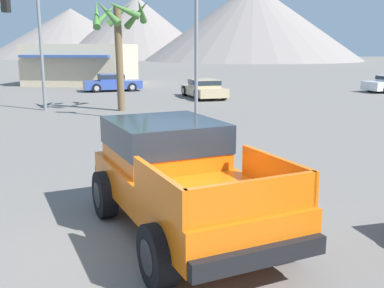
{
  "coord_description": "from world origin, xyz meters",
  "views": [
    {
      "loc": [
        1.5,
        -6.91,
        3.09
      ],
      "look_at": [
        0.46,
        1.11,
        1.35
      ],
      "focal_mm": 42.0,
      "sensor_mm": 36.0,
      "label": 1
    }
  ],
  "objects": [
    {
      "name": "ground_plane",
      "position": [
        0.0,
        0.0,
        0.0
      ],
      "size": [
        320.0,
        320.0,
        0.0
      ],
      "primitive_type": "plane",
      "color": "slate"
    },
    {
      "name": "parked_car_tan",
      "position": [
        -1.41,
        21.13,
        0.6
      ],
      "size": [
        3.41,
        4.69,
        1.16
      ],
      "rotation": [
        0.0,
        0.0,
        0.42
      ],
      "color": "tan",
      "rests_on": "ground_plane"
    },
    {
      "name": "orange_pickup_truck",
      "position": [
        0.27,
        0.4,
        1.04
      ],
      "size": [
        4.12,
        5.0,
        1.82
      ],
      "rotation": [
        0.0,
        0.0,
        0.56
      ],
      "color": "orange",
      "rests_on": "ground_plane"
    },
    {
      "name": "traffic_light_main",
      "position": [
        -8.77,
        13.15,
        3.99
      ],
      "size": [
        0.38,
        3.46,
        5.73
      ],
      "rotation": [
        0.0,
        0.0,
        4.71
      ],
      "color": "slate",
      "rests_on": "ground_plane"
    },
    {
      "name": "palm_tree_tall",
      "position": [
        -4.86,
        14.8,
        4.12
      ],
      "size": [
        3.04,
        2.94,
        5.45
      ],
      "color": "brown",
      "rests_on": "ground_plane"
    },
    {
      "name": "distant_mountain_range",
      "position": [
        -24.44,
        117.43,
        8.42
      ],
      "size": [
        106.5,
        73.07,
        18.22
      ],
      "color": "gray",
      "rests_on": "ground_plane"
    },
    {
      "name": "storefront_building",
      "position": [
        -13.01,
        31.03,
        1.69
      ],
      "size": [
        8.03,
        7.89,
        3.38
      ],
      "color": "beige",
      "rests_on": "ground_plane"
    },
    {
      "name": "street_lamp_post",
      "position": [
        -0.65,
        10.88,
        4.71
      ],
      "size": [
        0.9,
        0.24,
        7.87
      ],
      "color": "slate",
      "rests_on": "ground_plane"
    },
    {
      "name": "parked_car_blue",
      "position": [
        -8.47,
        24.75,
        0.62
      ],
      "size": [
        4.4,
        3.34,
        1.23
      ],
      "rotation": [
        0.0,
        0.0,
        5.18
      ],
      "color": "#334C9E",
      "rests_on": "ground_plane"
    }
  ]
}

